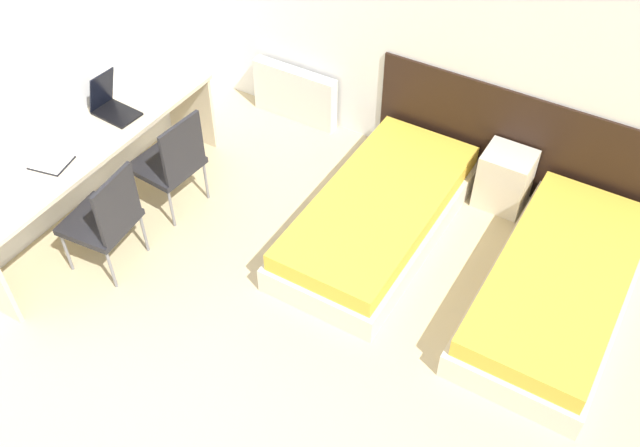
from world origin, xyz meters
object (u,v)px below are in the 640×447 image
at_px(chair_near_laptop, 172,160).
at_px(laptop, 111,105).
at_px(chair_near_notebook, 106,217).
at_px(nightstand, 505,179).
at_px(bed_near_window, 379,215).
at_px(bed_near_door, 558,287).

relative_size(chair_near_laptop, laptop, 2.48).
distance_m(chair_near_laptop, chair_near_notebook, 0.76).
bearing_deg(nightstand, chair_near_notebook, -136.55).
distance_m(nightstand, chair_near_notebook, 3.18).
height_order(nightstand, chair_near_notebook, chair_near_notebook).
xyz_separation_m(chair_near_laptop, laptop, (-0.52, -0.03, 0.36)).
relative_size(bed_near_window, bed_near_door, 1.00).
distance_m(bed_near_door, chair_near_laptop, 3.10).
relative_size(bed_near_door, laptop, 5.51).
distance_m(chair_near_notebook, laptop, 0.97).
xyz_separation_m(nightstand, chair_near_laptop, (-2.30, -1.42, 0.23)).
relative_size(bed_near_door, nightstand, 3.94).
bearing_deg(bed_near_door, bed_near_window, 180.00).
relative_size(nightstand, laptop, 1.40).
xyz_separation_m(bed_near_window, chair_near_laptop, (-1.57, -0.58, 0.31)).
relative_size(bed_near_door, chair_near_laptop, 2.22).
relative_size(bed_near_window, chair_near_laptop, 2.22).
bearing_deg(chair_near_notebook, nightstand, 37.77).
bearing_deg(bed_near_door, chair_near_laptop, -169.15).
bearing_deg(chair_near_notebook, bed_near_window, 34.77).
bearing_deg(bed_near_window, chair_near_laptop, -159.72).
bearing_deg(nightstand, bed_near_door, -49.05).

